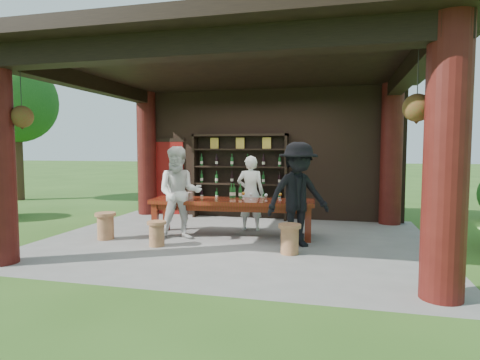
% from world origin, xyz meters
% --- Properties ---
extents(ground, '(90.00, 90.00, 0.00)m').
position_xyz_m(ground, '(0.00, 0.00, 0.00)').
color(ground, '#2D5119').
rests_on(ground, ground).
extents(pavilion, '(7.50, 6.00, 3.60)m').
position_xyz_m(pavilion, '(-0.01, 0.43, 2.13)').
color(pavilion, slate).
rests_on(pavilion, ground).
extents(wine_shelf, '(2.46, 0.37, 2.16)m').
position_xyz_m(wine_shelf, '(-0.51, 2.45, 1.09)').
color(wine_shelf, black).
rests_on(wine_shelf, ground).
extents(tasting_table, '(3.37, 1.08, 0.75)m').
position_xyz_m(tasting_table, '(-0.16, 0.38, 0.63)').
color(tasting_table, '#5C210D').
rests_on(tasting_table, ground).
extents(stool_near_left, '(0.35, 0.35, 0.46)m').
position_xyz_m(stool_near_left, '(-1.28, -0.81, 0.24)').
color(stool_near_left, brown).
rests_on(stool_near_left, ground).
extents(stool_near_right, '(0.39, 0.39, 0.51)m').
position_xyz_m(stool_near_right, '(1.16, -0.78, 0.27)').
color(stool_near_right, brown).
rests_on(stool_near_right, ground).
extents(stool_far_left, '(0.40, 0.40, 0.53)m').
position_xyz_m(stool_far_left, '(-2.50, -0.54, 0.28)').
color(stool_far_left, brown).
rests_on(stool_far_left, ground).
extents(host, '(0.63, 0.45, 1.63)m').
position_xyz_m(host, '(0.08, 1.04, 0.82)').
color(host, white).
rests_on(host, ground).
extents(guest_woman, '(1.07, 0.95, 1.83)m').
position_xyz_m(guest_woman, '(-1.09, -0.16, 0.92)').
color(guest_woman, silver).
rests_on(guest_woman, ground).
extents(guest_man, '(1.42, 1.28, 1.91)m').
position_xyz_m(guest_man, '(1.24, -0.22, 0.95)').
color(guest_man, black).
rests_on(guest_man, ground).
extents(table_bottles, '(0.29, 0.14, 0.31)m').
position_xyz_m(table_bottles, '(-0.17, 0.67, 0.90)').
color(table_bottles, '#194C1E').
rests_on(table_bottles, tasting_table).
extents(table_glasses, '(0.99, 0.28, 0.15)m').
position_xyz_m(table_glasses, '(0.52, 0.42, 0.82)').
color(table_glasses, silver).
rests_on(table_glasses, tasting_table).
extents(napkin_basket, '(0.27, 0.20, 0.14)m').
position_xyz_m(napkin_basket, '(-1.12, 0.22, 0.82)').
color(napkin_basket, '#BF6672').
rests_on(napkin_basket, tasting_table).
extents(shrubs, '(14.35, 8.26, 1.36)m').
position_xyz_m(shrubs, '(1.81, 0.40, 0.54)').
color(shrubs, '#194C14').
rests_on(shrubs, ground).
extents(trees, '(21.08, 9.83, 4.80)m').
position_xyz_m(trees, '(3.16, 1.50, 3.37)').
color(trees, '#3F2819').
rests_on(trees, ground).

